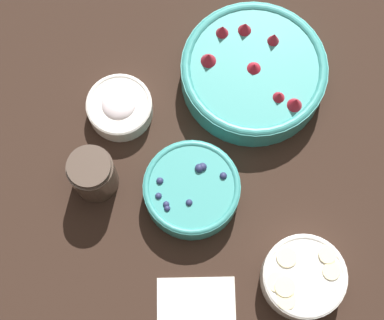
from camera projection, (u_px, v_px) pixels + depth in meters
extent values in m
plane|color=black|center=(215.00, 162.00, 1.14)|extent=(4.00, 4.00, 0.00)
cylinder|color=teal|center=(256.00, 75.00, 1.16)|extent=(0.26, 0.26, 0.06)
torus|color=teal|center=(257.00, 69.00, 1.13)|extent=(0.26, 0.26, 0.02)
cylinder|color=#B21928|center=(256.00, 71.00, 1.14)|extent=(0.21, 0.21, 0.02)
cone|color=#B21928|center=(274.00, 38.00, 1.14)|extent=(0.03, 0.03, 0.03)
cone|color=#B21928|center=(295.00, 103.00, 1.10)|extent=(0.04, 0.04, 0.03)
cone|color=#B21928|center=(222.00, 30.00, 1.14)|extent=(0.03, 0.03, 0.03)
cone|color=#B21928|center=(209.00, 58.00, 1.12)|extent=(0.04, 0.04, 0.03)
cone|color=#B21928|center=(245.00, 28.00, 1.14)|extent=(0.03, 0.03, 0.03)
cone|color=#B21928|center=(254.00, 67.00, 1.12)|extent=(0.04, 0.04, 0.02)
cone|color=#B21928|center=(279.00, 96.00, 1.11)|extent=(0.03, 0.03, 0.02)
cylinder|color=teal|center=(192.00, 190.00, 1.10)|extent=(0.16, 0.16, 0.05)
torus|color=teal|center=(192.00, 187.00, 1.08)|extent=(0.16, 0.16, 0.01)
cylinder|color=navy|center=(192.00, 188.00, 1.08)|extent=(0.13, 0.13, 0.01)
sphere|color=navy|center=(167.00, 208.00, 1.06)|extent=(0.01, 0.01, 0.01)
sphere|color=navy|center=(199.00, 168.00, 1.08)|extent=(0.02, 0.02, 0.02)
sphere|color=navy|center=(189.00, 203.00, 1.06)|extent=(0.01, 0.01, 0.01)
sphere|color=navy|center=(158.00, 196.00, 1.07)|extent=(0.01, 0.01, 0.01)
sphere|color=navy|center=(203.00, 167.00, 1.08)|extent=(0.01, 0.01, 0.01)
sphere|color=navy|center=(166.00, 204.00, 1.06)|extent=(0.01, 0.01, 0.01)
sphere|color=navy|center=(223.00, 176.00, 1.08)|extent=(0.01, 0.01, 0.01)
sphere|color=navy|center=(160.00, 181.00, 1.07)|extent=(0.01, 0.01, 0.01)
cylinder|color=white|center=(303.00, 278.00, 1.05)|extent=(0.14, 0.14, 0.05)
torus|color=white|center=(305.00, 276.00, 1.03)|extent=(0.14, 0.14, 0.01)
cylinder|color=beige|center=(304.00, 277.00, 1.04)|extent=(0.11, 0.11, 0.02)
cylinder|color=beige|center=(331.00, 271.00, 1.03)|extent=(0.03, 0.03, 0.01)
cylinder|color=beige|center=(327.00, 255.00, 1.04)|extent=(0.03, 0.03, 0.01)
cylinder|color=beige|center=(286.00, 300.00, 1.02)|extent=(0.03, 0.03, 0.00)
cylinder|color=beige|center=(277.00, 282.00, 1.02)|extent=(0.03, 0.03, 0.00)
cylinder|color=beige|center=(287.00, 258.00, 1.04)|extent=(0.03, 0.03, 0.01)
cylinder|color=beige|center=(333.00, 270.00, 1.03)|extent=(0.03, 0.03, 0.00)
cylinder|color=beige|center=(285.00, 287.00, 1.02)|extent=(0.03, 0.03, 0.01)
cylinder|color=silver|center=(120.00, 108.00, 1.15)|extent=(0.12, 0.12, 0.04)
torus|color=silver|center=(119.00, 104.00, 1.13)|extent=(0.12, 0.12, 0.01)
cylinder|color=white|center=(119.00, 106.00, 1.14)|extent=(0.09, 0.09, 0.01)
ellipsoid|color=white|center=(119.00, 104.00, 1.13)|extent=(0.06, 0.06, 0.03)
cylinder|color=#4C3D33|center=(93.00, 175.00, 1.09)|extent=(0.08, 0.08, 0.09)
cylinder|color=#512D1E|center=(94.00, 176.00, 1.09)|extent=(0.06, 0.06, 0.06)
cylinder|color=#4C3D33|center=(89.00, 167.00, 1.04)|extent=(0.07, 0.07, 0.01)
cube|color=silver|center=(196.00, 305.00, 1.06)|extent=(0.16, 0.14, 0.01)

